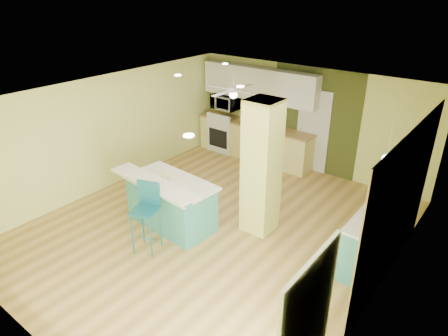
{
  "coord_description": "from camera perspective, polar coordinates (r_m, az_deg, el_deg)",
  "views": [
    {
      "loc": [
        4.07,
        -4.96,
        4.26
      ],
      "look_at": [
        -0.12,
        0.4,
        1.06
      ],
      "focal_mm": 32.0,
      "sensor_mm": 36.0,
      "label": 1
    }
  ],
  "objects": [
    {
      "name": "floor",
      "position": [
        7.7,
        -1.17,
        -8.45
      ],
      "size": [
        6.0,
        7.0,
        0.01
      ],
      "primitive_type": "cube",
      "color": "olive",
      "rests_on": "ground"
    },
    {
      "name": "ceiling",
      "position": [
        6.65,
        -1.36,
        9.87
      ],
      "size": [
        6.0,
        7.0,
        0.01
      ],
      "primitive_type": "cube",
      "color": "white",
      "rests_on": "wall_back"
    },
    {
      "name": "wall_back",
      "position": [
        9.86,
        11.79,
        6.86
      ],
      "size": [
        6.0,
        0.01,
        2.5
      ],
      "primitive_type": "cube",
      "color": "#E1E67B",
      "rests_on": "floor"
    },
    {
      "name": "wall_front",
      "position": [
        5.26,
        -26.77,
        -12.85
      ],
      "size": [
        6.0,
        0.01,
        2.5
      ],
      "primitive_type": "cube",
      "color": "#E1E67B",
      "rests_on": "floor"
    },
    {
      "name": "wall_left",
      "position": [
        9.15,
        -16.08,
        4.95
      ],
      "size": [
        0.01,
        7.0,
        2.5
      ],
      "primitive_type": "cube",
      "color": "#E1E67B",
      "rests_on": "floor"
    },
    {
      "name": "wall_right",
      "position": [
        5.9,
        22.26,
        -7.61
      ],
      "size": [
        0.01,
        7.0,
        2.5
      ],
      "primitive_type": "cube",
      "color": "#E1E67B",
      "rests_on": "floor"
    },
    {
      "name": "wood_panel",
      "position": [
        6.41,
        23.73,
        -5.15
      ],
      "size": [
        0.02,
        3.4,
        2.5
      ],
      "primitive_type": "cube",
      "color": "olive",
      "rests_on": "floor"
    },
    {
      "name": "olive_accent",
      "position": [
        9.77,
        12.79,
        6.59
      ],
      "size": [
        2.2,
        0.02,
        2.5
      ],
      "primitive_type": "cube",
      "color": "#3E451B",
      "rests_on": "floor"
    },
    {
      "name": "interior_door",
      "position": [
        9.82,
        12.58,
        5.17
      ],
      "size": [
        0.82,
        0.05,
        2.0
      ],
      "primitive_type": "cube",
      "color": "silver",
      "rests_on": "floor"
    },
    {
      "name": "column",
      "position": [
        7.11,
        5.37,
        0.01
      ],
      "size": [
        0.55,
        0.55,
        2.5
      ],
      "primitive_type": "cube",
      "color": "#D0D864",
      "rests_on": "floor"
    },
    {
      "name": "kitchen_run",
      "position": [
        10.48,
        4.32,
        3.89
      ],
      "size": [
        3.25,
        0.63,
        0.94
      ],
      "color": "#E6D678",
      "rests_on": "floor"
    },
    {
      "name": "stove",
      "position": [
        10.99,
        0.17,
        4.93
      ],
      "size": [
        0.76,
        0.66,
        1.08
      ],
      "color": "white",
      "rests_on": "floor"
    },
    {
      "name": "upper_cabinets",
      "position": [
        10.13,
        4.99,
        11.9
      ],
      "size": [
        3.2,
        0.34,
        0.8
      ],
      "primitive_type": "cube",
      "color": "white",
      "rests_on": "wall_back"
    },
    {
      "name": "microwave",
      "position": [
        10.72,
        0.21,
        9.42
      ],
      "size": [
        0.7,
        0.48,
        0.39
      ],
      "primitive_type": "imported",
      "color": "white",
      "rests_on": "wall_back"
    },
    {
      "name": "ceiling_fan",
      "position": [
        8.94,
        1.36,
        11.04
      ],
      "size": [
        1.41,
        1.41,
        0.61
      ],
      "color": "white",
      "rests_on": "ceiling"
    },
    {
      "name": "pendant_lamp",
      "position": [
        6.34,
        22.19,
        1.24
      ],
      "size": [
        0.14,
        0.14,
        0.69
      ],
      "color": "silver",
      "rests_on": "ceiling"
    },
    {
      "name": "wall_decor",
      "position": [
        6.46,
        24.48,
        -2.05
      ],
      "size": [
        0.03,
        0.9,
        0.7
      ],
      "primitive_type": "cube",
      "color": "brown",
      "rests_on": "wood_panel"
    },
    {
      "name": "peninsula",
      "position": [
        7.59,
        -7.64,
        -4.83
      ],
      "size": [
        2.02,
        1.19,
        1.06
      ],
      "rotation": [
        0.0,
        0.0,
        -0.08
      ],
      "color": "teal",
      "rests_on": "floor"
    },
    {
      "name": "bar_stool",
      "position": [
        6.83,
        -10.97,
        -5.37
      ],
      "size": [
        0.53,
        0.53,
        1.26
      ],
      "rotation": [
        0.0,
        0.0,
        0.33
      ],
      "color": "#1C6E7F",
      "rests_on": "floor"
    },
    {
      "name": "side_counter",
      "position": [
        6.92,
        20.49,
        -9.83
      ],
      "size": [
        0.62,
        1.45,
        0.93
      ],
      "color": "teal",
      "rests_on": "floor"
    },
    {
      "name": "fruit_bowl",
      "position": [
        10.08,
        6.4,
        6.02
      ],
      "size": [
        0.36,
        0.36,
        0.08
      ],
      "primitive_type": "imported",
      "rotation": [
        0.0,
        0.0,
        -0.1
      ],
      "color": "#362216",
      "rests_on": "kitchen_run"
    },
    {
      "name": "canister",
      "position": [
        7.3,
        -8.42,
        -1.49
      ],
      "size": [
        0.14,
        0.14,
        0.19
      ],
      "primitive_type": "cylinder",
      "color": "gold",
      "rests_on": "peninsula"
    }
  ]
}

